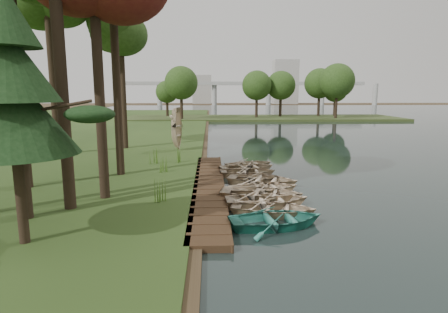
{
  "coord_description": "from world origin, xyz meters",
  "views": [
    {
      "loc": [
        -1.52,
        -19.09,
        5.08
      ],
      "look_at": [
        -0.78,
        1.01,
        1.58
      ],
      "focal_mm": 30.0,
      "sensor_mm": 36.0,
      "label": 1
    }
  ],
  "objects_px": {
    "boardwalk": "(209,187)",
    "stored_rowboat": "(178,146)",
    "rowboat_1": "(273,207)",
    "rowboat_0": "(277,217)",
    "rowboat_2": "(267,198)",
    "pine_tree": "(10,87)"
  },
  "relations": [
    {
      "from": "rowboat_1",
      "to": "rowboat_2",
      "type": "height_order",
      "value": "rowboat_2"
    },
    {
      "from": "rowboat_0",
      "to": "boardwalk",
      "type": "bearing_deg",
      "value": 14.13
    },
    {
      "from": "rowboat_1",
      "to": "pine_tree",
      "type": "height_order",
      "value": "pine_tree"
    },
    {
      "from": "rowboat_0",
      "to": "rowboat_2",
      "type": "distance_m",
      "value": 2.52
    },
    {
      "from": "rowboat_2",
      "to": "stored_rowboat",
      "type": "bearing_deg",
      "value": 15.37
    },
    {
      "from": "rowboat_0",
      "to": "pine_tree",
      "type": "height_order",
      "value": "pine_tree"
    },
    {
      "from": "rowboat_1",
      "to": "stored_rowboat",
      "type": "height_order",
      "value": "stored_rowboat"
    },
    {
      "from": "rowboat_2",
      "to": "boardwalk",
      "type": "bearing_deg",
      "value": 34.7
    },
    {
      "from": "rowboat_1",
      "to": "boardwalk",
      "type": "bearing_deg",
      "value": 44.58
    },
    {
      "from": "rowboat_2",
      "to": "pine_tree",
      "type": "distance_m",
      "value": 10.62
    },
    {
      "from": "boardwalk",
      "to": "pine_tree",
      "type": "height_order",
      "value": "pine_tree"
    },
    {
      "from": "stored_rowboat",
      "to": "rowboat_2",
      "type": "bearing_deg",
      "value": -147.91
    },
    {
      "from": "rowboat_0",
      "to": "rowboat_2",
      "type": "height_order",
      "value": "rowboat_2"
    },
    {
      "from": "boardwalk",
      "to": "rowboat_2",
      "type": "distance_m",
      "value": 4.13
    },
    {
      "from": "rowboat_1",
      "to": "stored_rowboat",
      "type": "distance_m",
      "value": 16.75
    },
    {
      "from": "rowboat_2",
      "to": "pine_tree",
      "type": "bearing_deg",
      "value": 112.92
    },
    {
      "from": "boardwalk",
      "to": "stored_rowboat",
      "type": "relative_size",
      "value": 4.55
    },
    {
      "from": "rowboat_0",
      "to": "rowboat_2",
      "type": "xyz_separation_m",
      "value": [
        0.02,
        2.52,
        0.01
      ]
    },
    {
      "from": "rowboat_0",
      "to": "rowboat_1",
      "type": "distance_m",
      "value": 1.35
    },
    {
      "from": "rowboat_0",
      "to": "rowboat_2",
      "type": "relative_size",
      "value": 0.97
    },
    {
      "from": "boardwalk",
      "to": "rowboat_1",
      "type": "height_order",
      "value": "rowboat_1"
    },
    {
      "from": "boardwalk",
      "to": "rowboat_1",
      "type": "bearing_deg",
      "value": -58.95
    }
  ]
}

